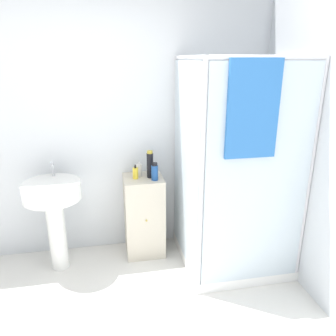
# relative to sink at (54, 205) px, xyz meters

# --- Properties ---
(wall_back) EXTENTS (6.40, 0.06, 2.50)m
(wall_back) POSITION_rel_sink_xyz_m (0.39, 0.33, 0.62)
(wall_back) COLOR silver
(wall_back) RESTS_ON ground_plane
(shower_enclosure) EXTENTS (0.92, 0.95, 1.87)m
(shower_enclosure) POSITION_rel_sink_xyz_m (1.53, -0.24, -0.13)
(shower_enclosure) COLOR white
(shower_enclosure) RESTS_ON ground_plane
(vanity_cabinet) EXTENTS (0.37, 0.38, 0.79)m
(vanity_cabinet) POSITION_rel_sink_xyz_m (0.81, 0.12, -0.24)
(vanity_cabinet) COLOR beige
(vanity_cabinet) RESTS_ON ground_plane
(sink) EXTENTS (0.50, 0.50, 0.97)m
(sink) POSITION_rel_sink_xyz_m (0.00, 0.00, 0.00)
(sink) COLOR white
(sink) RESTS_ON ground_plane
(soap_dispenser) EXTENTS (0.05, 0.05, 0.14)m
(soap_dispenser) POSITION_rel_sink_xyz_m (0.73, 0.10, 0.21)
(soap_dispenser) COLOR yellow
(soap_dispenser) RESTS_ON vanity_cabinet
(shampoo_bottle_tall_black) EXTENTS (0.06, 0.06, 0.26)m
(shampoo_bottle_tall_black) POSITION_rel_sink_xyz_m (0.87, 0.11, 0.28)
(shampoo_bottle_tall_black) COLOR black
(shampoo_bottle_tall_black) RESTS_ON vanity_cabinet
(shampoo_bottle_blue) EXTENTS (0.06, 0.06, 0.16)m
(shampoo_bottle_blue) POSITION_rel_sink_xyz_m (0.90, 0.03, 0.24)
(shampoo_bottle_blue) COLOR #1E4C93
(shampoo_bottle_blue) RESTS_ON vanity_cabinet
(lotion_bottle_white) EXTENTS (0.05, 0.05, 0.15)m
(lotion_bottle_white) POSITION_rel_sink_xyz_m (0.78, 0.17, 0.22)
(lotion_bottle_white) COLOR white
(lotion_bottle_white) RESTS_ON vanity_cabinet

